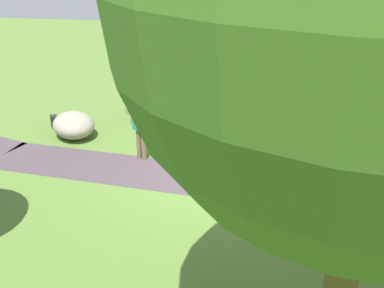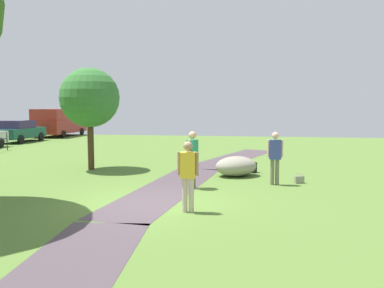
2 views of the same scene
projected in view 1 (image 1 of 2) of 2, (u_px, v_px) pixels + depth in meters
The scene contains 9 objects.
ground_plane at pixel (212, 178), 11.71m from camera, with size 48.00×48.00×0.00m, color #52722F.
footpath_segment_mid at pixel (138, 171), 12.05m from camera, with size 8.14×2.57×0.01m.
lawn_boulder at pixel (74, 125), 14.09m from camera, with size 1.92×2.02×0.73m.
woman_with_handbag at pixel (132, 94), 14.82m from camera, with size 0.28×0.52×1.75m.
man_near_boulder at pixel (249, 126), 12.24m from camera, with size 0.27×0.52×1.74m.
passerby_on_path at pixel (140, 123), 12.33m from camera, with size 0.50×0.34×1.80m.
handbag_on_grass at pixel (128, 110), 15.99m from camera, with size 0.36×0.36×0.31m.
backpack_by_boulder at pixel (55, 122), 14.83m from camera, with size 0.35×0.34×0.40m.
frisbee_on_grass at pixel (66, 133), 14.44m from camera, with size 0.23×0.23×0.02m.
Camera 1 is at (-1.18, 10.33, 5.48)m, focal length 43.42 mm.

